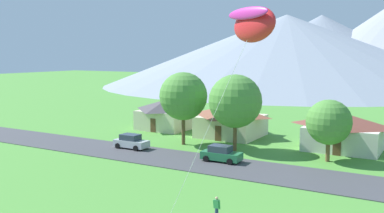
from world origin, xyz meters
TOP-DOWN VIEW (x-y plane):
  - road_strip at (0.00, 26.95)m, footprint 160.00×7.33m
  - mountain_west_ridge at (-32.22, 170.22)m, footprint 101.50×101.50m
  - mountain_east_ridge at (-36.83, 139.65)m, footprint 128.36×128.36m
  - house_left_center at (-23.22, 42.43)m, footprint 7.70×7.42m
  - house_right_center at (-12.25, 41.96)m, footprint 8.44×8.45m
  - house_rightmost at (2.82, 40.83)m, footprint 9.08×7.32m
  - tree_left_of_center at (-15.05, 33.99)m, footprint 5.95×5.95m
  - tree_center at (2.57, 34.26)m, footprint 4.74×4.74m
  - tree_right_of_center at (-8.00, 33.92)m, footprint 6.20×6.20m
  - parked_car_green_west_end at (-7.01, 28.37)m, footprint 4.24×2.15m
  - parked_car_silver_mid_west at (-19.09, 28.65)m, footprint 4.21×2.10m
  - kite_flyer_with_kite at (3.49, 10.87)m, footprint 5.47×6.16m
  - watcher_person at (-0.07, 13.75)m, footprint 0.56×0.24m

SIDE VIEW (x-z plane):
  - road_strip at x=0.00m, z-range 0.00..0.08m
  - parked_car_green_west_end at x=-7.01m, z-range 0.03..1.71m
  - parked_car_silver_mid_west at x=-19.09m, z-range 0.03..1.71m
  - watcher_person at x=-0.07m, z-range 0.04..1.71m
  - house_rightmost at x=2.82m, z-range 0.08..4.42m
  - house_right_center at x=-12.25m, z-range 0.08..4.49m
  - house_left_center at x=-23.22m, z-range 0.08..4.52m
  - tree_center at x=2.57m, z-range 0.90..7.47m
  - tree_right_of_center at x=-8.00m, z-range 1.36..10.31m
  - tree_left_of_center at x=-15.05m, z-range 1.53..10.58m
  - mountain_east_ridge at x=-36.83m, z-range 0.00..24.78m
  - kite_flyer_with_kite at x=3.49m, z-range 5.79..19.78m
  - mountain_west_ridge at x=-32.22m, z-range 0.00..26.73m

